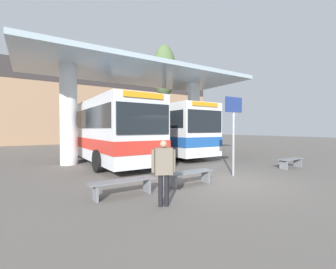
{
  "coord_description": "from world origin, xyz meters",
  "views": [
    {
      "loc": [
        -6.03,
        -5.73,
        1.89
      ],
      "look_at": [
        0.0,
        3.87,
        1.6
      ],
      "focal_mm": 24.0,
      "sensor_mm": 36.0,
      "label": 1
    }
  ],
  "objects_px": {
    "transit_bus_center_bay": "(153,129)",
    "waiting_bench_far_platform": "(190,175)",
    "parked_car_street": "(117,136)",
    "poplar_tree_behind_left": "(164,72)",
    "waiting_bench_near_pillar": "(291,161)",
    "transit_bus_left_bay": "(103,129)",
    "waiting_bench_mid_platform": "(123,184)",
    "info_sign_platform": "(234,120)",
    "pedestrian_waiting": "(164,166)"
  },
  "relations": [
    {
      "from": "transit_bus_center_bay",
      "to": "waiting_bench_far_platform",
      "type": "relative_size",
      "value": 6.95
    },
    {
      "from": "parked_car_street",
      "to": "poplar_tree_behind_left",
      "type": "bearing_deg",
      "value": -62.25
    },
    {
      "from": "waiting_bench_near_pillar",
      "to": "parked_car_street",
      "type": "xyz_separation_m",
      "value": [
        -1.67,
        19.82,
        0.7
      ]
    },
    {
      "from": "waiting_bench_far_platform",
      "to": "waiting_bench_near_pillar",
      "type": "bearing_deg",
      "value": 0.0
    },
    {
      "from": "transit_bus_left_bay",
      "to": "waiting_bench_mid_platform",
      "type": "relative_size",
      "value": 5.55
    },
    {
      "from": "waiting_bench_far_platform",
      "to": "info_sign_platform",
      "type": "xyz_separation_m",
      "value": [
        2.39,
        0.27,
        1.89
      ]
    },
    {
      "from": "waiting_bench_far_platform",
      "to": "transit_bus_center_bay",
      "type": "bearing_deg",
      "value": 68.96
    },
    {
      "from": "transit_bus_center_bay",
      "to": "parked_car_street",
      "type": "relative_size",
      "value": 2.64
    },
    {
      "from": "waiting_bench_near_pillar",
      "to": "info_sign_platform",
      "type": "height_order",
      "value": "info_sign_platform"
    },
    {
      "from": "transit_bus_center_bay",
      "to": "waiting_bench_far_platform",
      "type": "bearing_deg",
      "value": 69.28
    },
    {
      "from": "waiting_bench_mid_platform",
      "to": "info_sign_platform",
      "type": "height_order",
      "value": "info_sign_platform"
    },
    {
      "from": "waiting_bench_mid_platform",
      "to": "parked_car_street",
      "type": "relative_size",
      "value": 0.41
    },
    {
      "from": "waiting_bench_far_platform",
      "to": "info_sign_platform",
      "type": "distance_m",
      "value": 3.07
    },
    {
      "from": "waiting_bench_mid_platform",
      "to": "waiting_bench_near_pillar",
      "type": "bearing_deg",
      "value": 0.0
    },
    {
      "from": "transit_bus_left_bay",
      "to": "waiting_bench_far_platform",
      "type": "relative_size",
      "value": 6.07
    },
    {
      "from": "transit_bus_left_bay",
      "to": "poplar_tree_behind_left",
      "type": "xyz_separation_m",
      "value": [
        8.02,
        6.4,
        5.73
      ]
    },
    {
      "from": "transit_bus_left_bay",
      "to": "waiting_bench_near_pillar",
      "type": "height_order",
      "value": "transit_bus_left_bay"
    },
    {
      "from": "waiting_bench_far_platform",
      "to": "info_sign_platform",
      "type": "bearing_deg",
      "value": 6.46
    },
    {
      "from": "waiting_bench_mid_platform",
      "to": "poplar_tree_behind_left",
      "type": "height_order",
      "value": "poplar_tree_behind_left"
    },
    {
      "from": "info_sign_platform",
      "to": "poplar_tree_behind_left",
      "type": "relative_size",
      "value": 0.3
    },
    {
      "from": "transit_bus_left_bay",
      "to": "poplar_tree_behind_left",
      "type": "bearing_deg",
      "value": -142.64
    },
    {
      "from": "waiting_bench_far_platform",
      "to": "info_sign_platform",
      "type": "height_order",
      "value": "info_sign_platform"
    },
    {
      "from": "transit_bus_center_bay",
      "to": "pedestrian_waiting",
      "type": "relative_size",
      "value": 7.45
    },
    {
      "from": "waiting_bench_mid_platform",
      "to": "poplar_tree_behind_left",
      "type": "bearing_deg",
      "value": 54.83
    },
    {
      "from": "transit_bus_center_bay",
      "to": "waiting_bench_mid_platform",
      "type": "height_order",
      "value": "transit_bus_center_bay"
    },
    {
      "from": "pedestrian_waiting",
      "to": "parked_car_street",
      "type": "relative_size",
      "value": 0.35
    },
    {
      "from": "transit_bus_left_bay",
      "to": "waiting_bench_near_pillar",
      "type": "xyz_separation_m",
      "value": [
        6.95,
        -7.11,
        -1.51
      ]
    },
    {
      "from": "poplar_tree_behind_left",
      "to": "parked_car_street",
      "type": "height_order",
      "value": "poplar_tree_behind_left"
    },
    {
      "from": "pedestrian_waiting",
      "to": "info_sign_platform",
      "type": "bearing_deg",
      "value": 44.11
    },
    {
      "from": "waiting_bench_near_pillar",
      "to": "waiting_bench_mid_platform",
      "type": "xyz_separation_m",
      "value": [
        -8.45,
        0.0,
        0.01
      ]
    },
    {
      "from": "transit_bus_left_bay",
      "to": "waiting_bench_mid_platform",
      "type": "bearing_deg",
      "value": 76.87
    },
    {
      "from": "info_sign_platform",
      "to": "pedestrian_waiting",
      "type": "distance_m",
      "value": 4.66
    },
    {
      "from": "pedestrian_waiting",
      "to": "poplar_tree_behind_left",
      "type": "relative_size",
      "value": 0.16
    },
    {
      "from": "transit_bus_left_bay",
      "to": "transit_bus_center_bay",
      "type": "xyz_separation_m",
      "value": [
        4.37,
        2.0,
        0.02
      ]
    },
    {
      "from": "pedestrian_waiting",
      "to": "waiting_bench_far_platform",
      "type": "bearing_deg",
      "value": 59.21
    },
    {
      "from": "transit_bus_left_bay",
      "to": "waiting_bench_near_pillar",
      "type": "bearing_deg",
      "value": 133.12
    },
    {
      "from": "waiting_bench_mid_platform",
      "to": "parked_car_street",
      "type": "height_order",
      "value": "parked_car_street"
    },
    {
      "from": "transit_bus_left_bay",
      "to": "parked_car_street",
      "type": "relative_size",
      "value": 2.3
    },
    {
      "from": "transit_bus_left_bay",
      "to": "waiting_bench_far_platform",
      "type": "height_order",
      "value": "transit_bus_left_bay"
    },
    {
      "from": "poplar_tree_behind_left",
      "to": "parked_car_street",
      "type": "relative_size",
      "value": 2.28
    },
    {
      "from": "waiting_bench_mid_platform",
      "to": "parked_car_street",
      "type": "bearing_deg",
      "value": 71.12
    },
    {
      "from": "transit_bus_center_bay",
      "to": "pedestrian_waiting",
      "type": "distance_m",
      "value": 11.73
    },
    {
      "from": "waiting_bench_near_pillar",
      "to": "info_sign_platform",
      "type": "relative_size",
      "value": 0.48
    },
    {
      "from": "transit_bus_center_bay",
      "to": "waiting_bench_near_pillar",
      "type": "distance_m",
      "value": 9.6
    },
    {
      "from": "waiting_bench_near_pillar",
      "to": "poplar_tree_behind_left",
      "type": "bearing_deg",
      "value": 85.47
    },
    {
      "from": "waiting_bench_near_pillar",
      "to": "parked_car_street",
      "type": "relative_size",
      "value": 0.33
    },
    {
      "from": "transit_bus_center_bay",
      "to": "waiting_bench_mid_platform",
      "type": "distance_m",
      "value": 10.95
    },
    {
      "from": "poplar_tree_behind_left",
      "to": "pedestrian_waiting",
      "type": "bearing_deg",
      "value": -121.21
    },
    {
      "from": "transit_bus_left_bay",
      "to": "waiting_bench_near_pillar",
      "type": "distance_m",
      "value": 10.06
    },
    {
      "from": "waiting_bench_near_pillar",
      "to": "waiting_bench_far_platform",
      "type": "bearing_deg",
      "value": 180.0
    }
  ]
}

